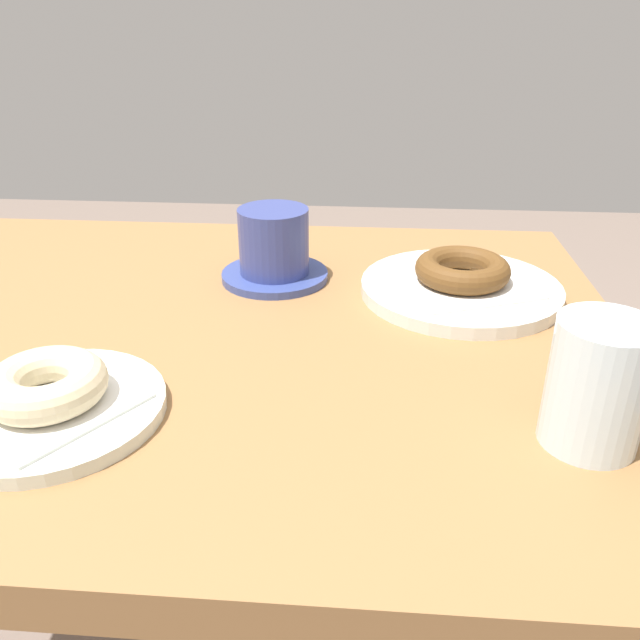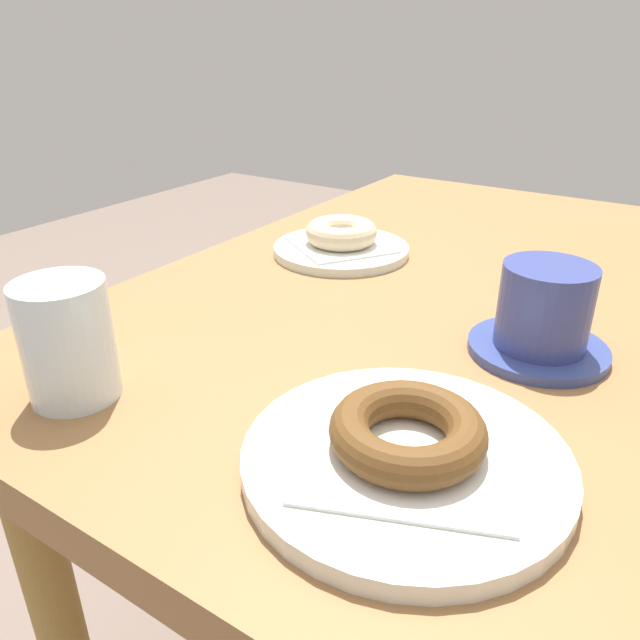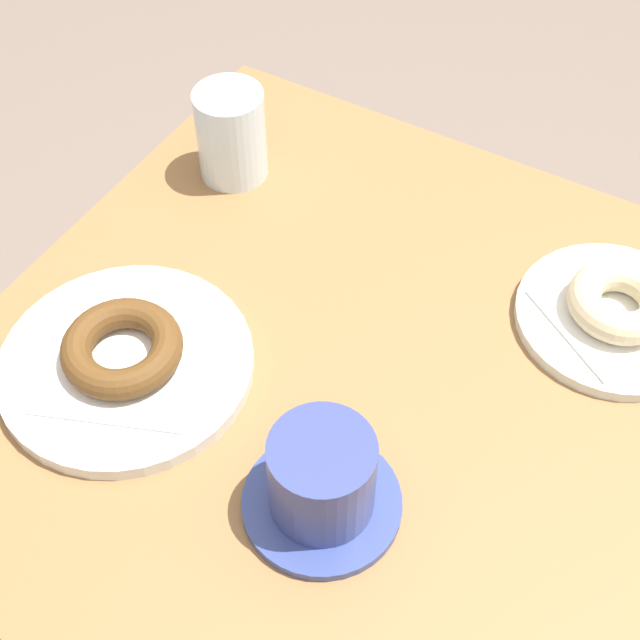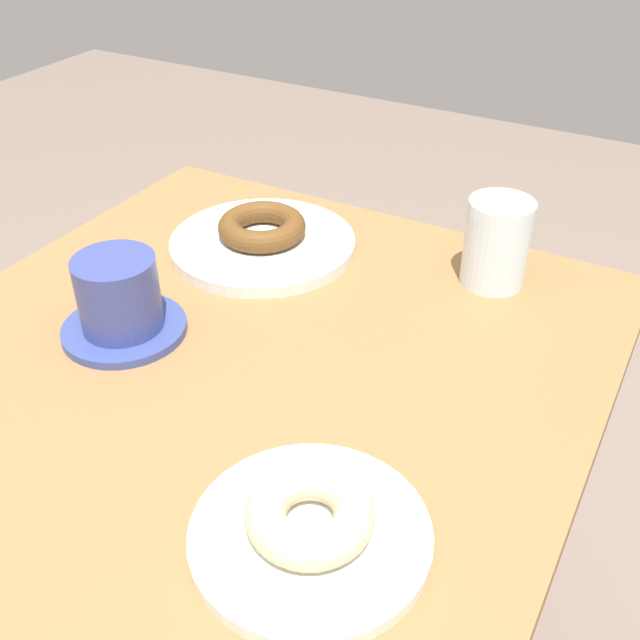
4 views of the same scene
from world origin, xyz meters
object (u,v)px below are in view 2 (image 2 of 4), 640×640
Objects in this scene: coffee_cup at (543,315)px; water_glass at (67,341)px; donut_sugar_ring at (341,232)px; donut_chocolate_ring at (408,431)px; plate_sugar_ring at (341,250)px; plate_chocolate_ring at (405,459)px.

water_glass is at bearing -46.82° from coffee_cup.
donut_sugar_ring is 0.47m from donut_chocolate_ring.
donut_chocolate_ring is at bearing -7.99° from coffee_cup.
donut_chocolate_ring is at bearing 37.04° from donut_sugar_ring.
water_glass reaches higher than plate_sugar_ring.
donut_sugar_ring is 0.90× the size of donut_chocolate_ring.
water_glass is (0.44, 0.00, 0.02)m from donut_sugar_ring.
coffee_cup is (-0.23, 0.03, 0.03)m from plate_chocolate_ring.
donut_sugar_ring is 0.75× the size of coffee_cup.
plate_chocolate_ring is 2.12× the size of donut_chocolate_ring.
donut_sugar_ring is (0.00, 0.00, 0.03)m from plate_sugar_ring.
plate_chocolate_ring is at bearing 37.04° from donut_sugar_ring.
coffee_cup is at bearing 172.01° from plate_chocolate_ring.
water_glass is (0.07, -0.28, 0.05)m from plate_chocolate_ring.
donut_sugar_ring is 0.35m from coffee_cup.
coffee_cup reaches higher than plate_sugar_ring.
plate_sugar_ring is at bearing 0.00° from donut_sugar_ring.
plate_sugar_ring is 0.47m from donut_chocolate_ring.
coffee_cup reaches higher than donut_sugar_ring.
water_glass is at bearing -76.70° from donut_chocolate_ring.
donut_sugar_ring is at bearing -142.96° from plate_chocolate_ring.
donut_chocolate_ring is 0.29m from water_glass.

